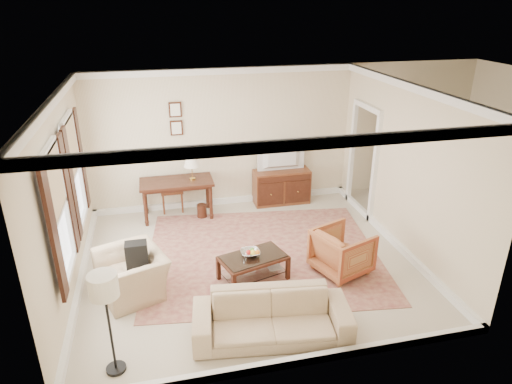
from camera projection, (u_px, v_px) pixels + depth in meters
name	position (u px, v px, depth m)	size (l,w,h in m)	color
room_shell	(248.00, 120.00, 6.81)	(5.51, 5.01, 2.91)	beige
annex_bedroom	(444.00, 194.00, 9.62)	(3.00, 2.70, 2.90)	beige
window_front	(59.00, 213.00, 5.99)	(0.12, 1.56, 1.80)	#CCB284
window_rear	(74.00, 171.00, 7.42)	(0.12, 1.56, 1.80)	#CCB284
doorway	(363.00, 162.00, 9.27)	(0.10, 1.12, 2.25)	white
rug	(263.00, 254.00, 8.00)	(3.98, 3.41, 0.01)	maroon
writing_desk	(177.00, 186.00, 9.13)	(1.44, 0.72, 0.79)	#3D1C11
desk_chair	(171.00, 187.00, 9.49)	(0.45, 0.45, 1.05)	brown
desk_lamp	(192.00, 168.00, 9.06)	(0.32, 0.32, 0.50)	silver
framed_prints	(176.00, 119.00, 9.04)	(0.25, 0.04, 0.68)	#3D1C11
sideboard	(281.00, 187.00, 9.90)	(1.21, 0.46, 0.74)	brown
tv	(283.00, 149.00, 9.54)	(0.97, 0.56, 0.13)	black
coffee_table	(253.00, 262.00, 7.17)	(1.15, 0.86, 0.43)	#3D1C11
fruit_bowl	(250.00, 252.00, 7.13)	(0.42, 0.42, 0.10)	silver
book_a	(240.00, 269.00, 7.25)	(0.28, 0.04, 0.38)	brown
book_b	(267.00, 266.00, 7.35)	(0.28, 0.03, 0.38)	brown
striped_armchair	(342.00, 249.00, 7.36)	(0.80, 0.75, 0.82)	#92381F
club_armchair	(131.00, 267.00, 6.80)	(1.03, 0.67, 0.90)	#C7B086
backpack	(136.00, 252.00, 6.73)	(0.32, 0.22, 0.40)	black
sofa	(272.00, 311.00, 5.93)	(2.06, 0.60, 0.80)	#C7B086
floor_lamp	(104.00, 293.00, 5.09)	(0.34, 0.34, 1.36)	black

